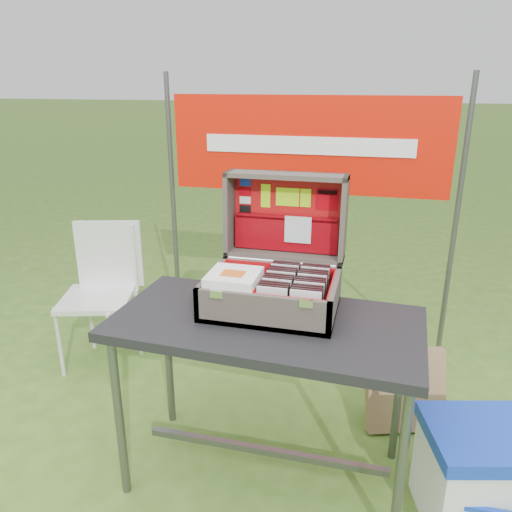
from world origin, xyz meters
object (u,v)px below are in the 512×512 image
(table, at_px, (265,400))
(cooler, at_px, (486,476))
(suitcase, at_px, (275,246))
(chair, at_px, (97,300))
(cardboard_box, at_px, (405,390))

(table, bearing_deg, cooler, 0.73)
(suitcase, distance_m, cooler, 1.21)
(cooler, bearing_deg, suitcase, 154.24)
(chair, bearing_deg, suitcase, -38.24)
(cardboard_box, bearing_deg, table, -158.82)
(suitcase, bearing_deg, cardboard_box, 29.85)
(chair, height_order, cardboard_box, chair)
(suitcase, distance_m, cardboard_box, 1.06)
(cooler, distance_m, chair, 2.16)
(cooler, xyz_separation_m, chair, (-2.05, 0.66, 0.22))
(table, relative_size, suitcase, 2.26)
(table, bearing_deg, suitcase, 92.54)
(cardboard_box, bearing_deg, chair, 157.21)
(chair, relative_size, cardboard_box, 2.11)
(cooler, bearing_deg, chair, 148.02)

